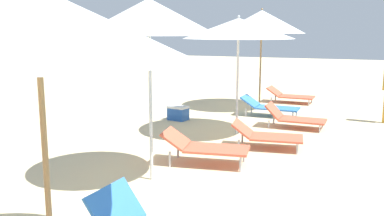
{
  "coord_description": "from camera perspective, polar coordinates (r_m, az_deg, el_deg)",
  "views": [
    {
      "loc": [
        3.0,
        4.22,
        2.29
      ],
      "look_at": [
        0.38,
        10.72,
        1.0
      ],
      "focal_mm": 39.6,
      "sensor_mm": 36.0,
      "label": 1
    }
  ],
  "objects": [
    {
      "name": "lounger_fifth_shoreside",
      "position": [
        10.3,
        13.57,
        -1.25
      ],
      "size": [
        1.4,
        0.67,
        0.56
      ],
      "rotation": [
        0.0,
        0.0,
        -0.02
      ],
      "color": "#D8593F",
      "rests_on": "ground"
    },
    {
      "name": "lounger_fifth_inland",
      "position": [
        8.42,
        9.97,
        -3.6
      ],
      "size": [
        1.44,
        0.84,
        0.52
      ],
      "rotation": [
        0.0,
        0.0,
        0.14
      ],
      "color": "#D8593F",
      "rests_on": "ground"
    },
    {
      "name": "umbrella_fourth",
      "position": [
        6.31,
        -5.81,
        12.09
      ],
      "size": [
        2.03,
        2.03,
        2.8
      ],
      "color": "silver",
      "rests_on": "ground"
    },
    {
      "name": "umbrella_third",
      "position": [
        3.53,
        -20.2,
        10.59
      ],
      "size": [
        2.48,
        2.48,
        2.68
      ],
      "color": "olive",
      "rests_on": "ground"
    },
    {
      "name": "umbrella_farthest",
      "position": [
        12.59,
        9.37,
        11.37
      ],
      "size": [
        2.48,
        2.48,
        2.91
      ],
      "color": "olive",
      "rests_on": "ground"
    },
    {
      "name": "umbrella_fifth",
      "position": [
        9.28,
        6.28,
        10.6
      ],
      "size": [
        2.41,
        2.41,
        2.6
      ],
      "color": "silver",
      "rests_on": "ground"
    },
    {
      "name": "lounger_fourth_shoreside",
      "position": [
        7.31,
        1.7,
        -5.18
      ],
      "size": [
        1.55,
        0.86,
        0.58
      ],
      "rotation": [
        0.0,
        0.0,
        0.16
      ],
      "color": "#D8593F",
      "rests_on": "ground"
    },
    {
      "name": "lounger_farthest_inland",
      "position": [
        11.57,
        10.37,
        0.25
      ],
      "size": [
        1.55,
        0.69,
        0.53
      ],
      "rotation": [
        0.0,
        0.0,
        -0.03
      ],
      "color": "blue",
      "rests_on": "ground"
    },
    {
      "name": "lounger_farthest_shoreside",
      "position": [
        13.84,
        13.06,
        1.69
      ],
      "size": [
        1.47,
        0.75,
        0.49
      ],
      "rotation": [
        0.0,
        0.0,
        -0.04
      ],
      "color": "#D8593F",
      "rests_on": "ground"
    },
    {
      "name": "cooler_box",
      "position": [
        10.92,
        -1.88,
        -0.67
      ],
      "size": [
        0.54,
        0.44,
        0.37
      ],
      "color": "#2659B2",
      "rests_on": "ground"
    }
  ]
}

